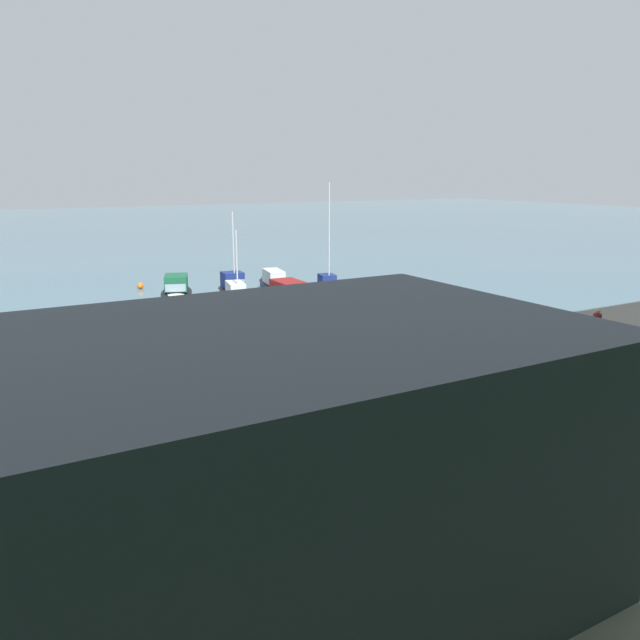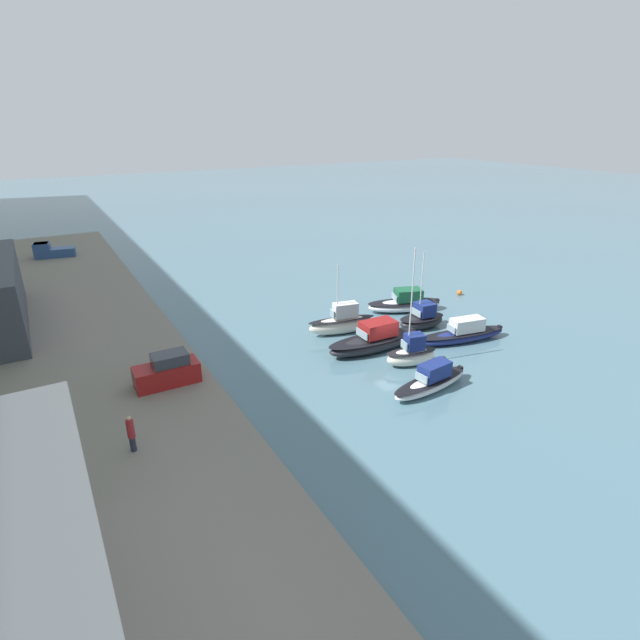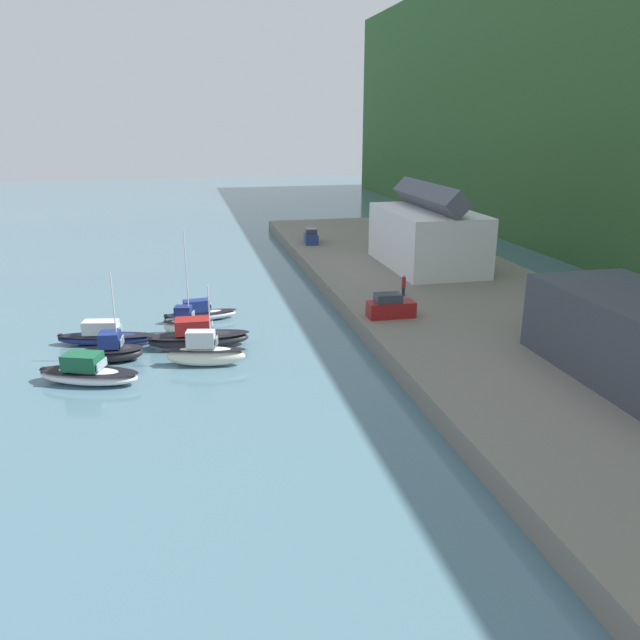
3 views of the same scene
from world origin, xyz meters
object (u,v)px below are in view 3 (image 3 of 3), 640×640
(moored_boat_6, at_px, (88,373))
(parked_car_1, at_px, (390,307))
(moored_boat_2, at_px, (198,337))
(person_on_quay, at_px, (404,285))
(moored_boat_1, at_px, (186,324))
(moored_boat_4, at_px, (106,336))
(moored_boat_5, at_px, (113,350))
(parked_car_0, at_px, (311,237))
(moored_boat_3, at_px, (205,353))
(moored_boat_0, at_px, (200,313))

(moored_boat_6, xyz_separation_m, parked_car_1, (-5.87, 25.07, 1.66))
(moored_boat_2, bearing_deg, person_on_quay, 108.94)
(moored_boat_1, height_order, parked_car_1, moored_boat_1)
(moored_boat_4, relative_size, moored_boat_5, 1.19)
(moored_boat_4, height_order, parked_car_0, parked_car_0)
(moored_boat_1, bearing_deg, moored_boat_4, -66.68)
(moored_boat_2, height_order, moored_boat_6, moored_boat_2)
(moored_boat_3, height_order, moored_boat_4, moored_boat_3)
(moored_boat_0, xyz_separation_m, moored_boat_1, (3.77, -1.32, 0.26))
(moored_boat_0, xyz_separation_m, moored_boat_5, (9.15, -7.08, 0.16))
(moored_boat_3, bearing_deg, moored_boat_5, -98.94)
(moored_boat_3, relative_size, parked_car_0, 1.48)
(moored_boat_2, bearing_deg, moored_boat_6, -51.86)
(moored_boat_2, bearing_deg, parked_car_1, 91.56)
(parked_car_0, bearing_deg, moored_boat_6, -114.77)
(moored_boat_2, xyz_separation_m, parked_car_0, (-35.58, 17.11, 1.56))
(moored_boat_0, bearing_deg, moored_boat_6, -38.61)
(parked_car_1, distance_m, person_on_quay, 7.29)
(moored_boat_5, distance_m, parked_car_0, 44.28)
(moored_boat_1, distance_m, moored_boat_2, 3.77)
(moored_boat_1, relative_size, moored_boat_4, 1.10)
(moored_boat_5, bearing_deg, parked_car_0, 152.53)
(moored_boat_0, bearing_deg, moored_boat_1, -25.43)
(moored_boat_0, distance_m, parked_car_1, 18.28)
(moored_boat_1, height_order, moored_boat_3, moored_boat_1)
(moored_boat_2, height_order, moored_boat_4, moored_boat_2)
(moored_boat_0, xyz_separation_m, moored_boat_6, (13.38, -8.50, 0.10))
(moored_boat_0, height_order, moored_boat_3, moored_boat_3)
(moored_boat_0, bearing_deg, parked_car_0, 143.11)
(moored_boat_6, xyz_separation_m, parked_car_0, (-41.53, 25.21, 1.66))
(moored_boat_0, height_order, person_on_quay, person_on_quay)
(moored_boat_3, xyz_separation_m, parked_car_1, (-4.25, 16.56, 1.41))
(moored_boat_1, xyz_separation_m, person_on_quay, (-2.64, 21.40, 1.68))
(moored_boat_4, relative_size, moored_boat_6, 1.09)
(moored_boat_2, relative_size, moored_boat_4, 1.00)
(moored_boat_3, height_order, moored_boat_6, moored_boat_3)
(moored_boat_1, relative_size, moored_boat_2, 1.10)
(moored_boat_1, xyz_separation_m, parked_car_1, (3.74, 17.89, 1.50))
(moored_boat_2, relative_size, person_on_quay, 4.02)
(moored_boat_0, height_order, parked_car_0, parked_car_0)
(moored_boat_1, distance_m, parked_car_1, 18.34)
(moored_boat_2, bearing_deg, moored_boat_0, 178.82)
(moored_boat_6, bearing_deg, parked_car_1, 122.83)
(moored_boat_4, distance_m, moored_boat_5, 4.29)
(moored_boat_5, bearing_deg, moored_boat_2, 109.52)
(moored_boat_0, relative_size, moored_boat_3, 1.10)
(moored_boat_1, relative_size, person_on_quay, 4.43)
(moored_boat_3, distance_m, parked_car_1, 17.16)
(moored_boat_1, height_order, moored_boat_2, moored_boat_1)
(moored_boat_0, relative_size, person_on_quay, 3.32)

